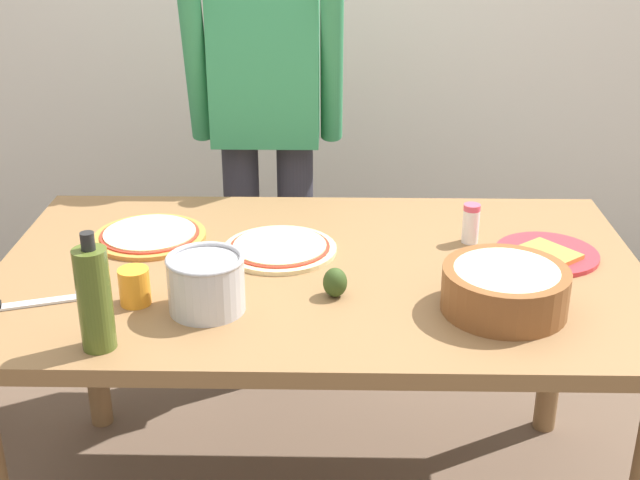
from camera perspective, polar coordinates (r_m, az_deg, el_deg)
The scene contains 12 objects.
dining_table at distance 2.14m, azimuth -0.03°, elevation -4.00°, with size 1.60×0.96×0.76m.
person_cook at distance 2.75m, azimuth -3.64°, elevation 8.45°, with size 0.49×0.25×1.62m.
pizza_raw_on_board at distance 2.18m, azimuth -2.72°, elevation -0.56°, with size 0.29×0.29×0.02m.
pizza_cooked_on_tray at distance 2.30m, azimuth -11.36°, elevation 0.31°, with size 0.30×0.30×0.02m.
plate_with_slice at distance 2.22m, azimuth 15.02°, elevation -0.89°, with size 0.26×0.26×0.02m.
popcorn_bowl at distance 1.91m, azimuth 12.35°, elevation -2.97°, with size 0.28×0.28×0.11m.
olive_oil_bottle at distance 1.76m, azimuth -14.92°, elevation -3.79°, with size 0.07×0.07×0.26m.
steel_pot at distance 1.89m, azimuth -7.65°, elevation -2.87°, with size 0.17×0.17×0.13m.
cup_orange at distance 1.95m, azimuth -12.36°, elevation -3.07°, with size 0.07×0.07×0.09m, color orange.
salt_shaker at distance 2.25m, azimuth 10.10°, elevation 1.11°, with size 0.04×0.04×0.11m.
chef_knife at distance 2.03m, azimuth -20.10°, elevation -4.14°, with size 0.28×0.11×0.02m.
avocado at distance 1.94m, azimuth 1.02°, elevation -2.86°, with size 0.06×0.06×0.07m, color #2D4219.
Camera 1 is at (0.04, -1.89, 1.67)m, focal length 47.62 mm.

